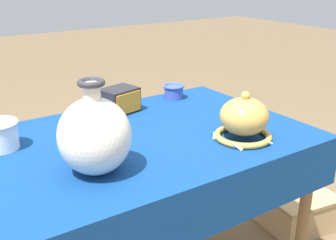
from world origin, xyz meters
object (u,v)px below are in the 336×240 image
object	(u,v)px
cup_wide_porcelain	(0,134)
wooden_crate	(297,209)
vase_dome_bell	(244,120)
mosaic_tile_box	(120,100)
cup_wide_cobalt	(174,91)
vase_tall_bulbous	(95,135)

from	to	relation	value
cup_wide_porcelain	wooden_crate	size ratio (longest dim) A/B	0.34
vase_dome_bell	mosaic_tile_box	size ratio (longest dim) A/B	1.33
mosaic_tile_box	cup_wide_cobalt	world-z (taller)	mosaic_tile_box
cup_wide_cobalt	wooden_crate	size ratio (longest dim) A/B	0.26
vase_dome_bell	cup_wide_cobalt	xyz separation A→B (m)	(0.07, 0.52, -0.03)
vase_dome_bell	wooden_crate	distance (m)	0.91
vase_dome_bell	cup_wide_cobalt	bearing A→B (deg)	82.56
vase_tall_bulbous	wooden_crate	bearing A→B (deg)	6.71
cup_wide_porcelain	vase_tall_bulbous	bearing A→B (deg)	-59.89
vase_dome_bell	mosaic_tile_box	bearing A→B (deg)	113.99
mosaic_tile_box	wooden_crate	distance (m)	1.08
mosaic_tile_box	cup_wide_cobalt	size ratio (longest dim) A/B	1.65
vase_dome_bell	cup_wide_porcelain	xyz separation A→B (m)	(-0.71, 0.38, -0.02)
wooden_crate	cup_wide_porcelain	bearing A→B (deg)	179.96
cup_wide_cobalt	cup_wide_porcelain	distance (m)	0.79
wooden_crate	mosaic_tile_box	bearing A→B (deg)	168.01
vase_tall_bulbous	cup_wide_cobalt	distance (m)	0.76
vase_tall_bulbous	vase_dome_bell	bearing A→B (deg)	-5.95
vase_tall_bulbous	wooden_crate	world-z (taller)	vase_tall_bulbous
cup_wide_porcelain	wooden_crate	distance (m)	1.47
cup_wide_cobalt	cup_wide_porcelain	xyz separation A→B (m)	(-0.78, -0.14, 0.02)
mosaic_tile_box	cup_wide_cobalt	xyz separation A→B (m)	(0.29, 0.03, -0.02)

